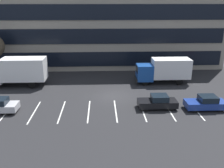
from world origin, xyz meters
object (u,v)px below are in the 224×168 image
at_px(box_truck_blue, 164,69).
at_px(sedan_navy, 206,103).
at_px(sedan_black, 158,102).
at_px(box_truck_white, 16,70).

bearing_deg(box_truck_blue, sedan_navy, -75.32).
bearing_deg(sedan_navy, box_truck_blue, 104.68).
distance_m(box_truck_blue, sedan_black, 8.88).
xyz_separation_m(box_truck_blue, box_truck_white, (-19.75, -0.36, 0.20)).
height_order(box_truck_blue, box_truck_white, box_truck_white).
height_order(sedan_navy, sedan_black, sedan_navy).
distance_m(box_truck_blue, box_truck_white, 19.76).
distance_m(sedan_navy, sedan_black, 5.00).
height_order(box_truck_blue, sedan_black, box_truck_blue).
xyz_separation_m(box_truck_white, sedan_navy, (22.09, -8.54, -1.40)).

